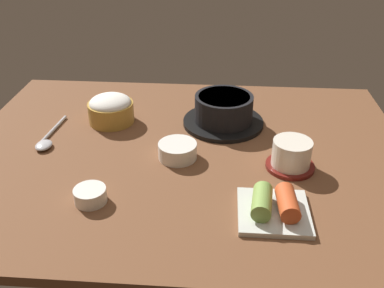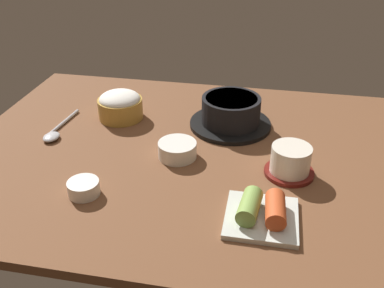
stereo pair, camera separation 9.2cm
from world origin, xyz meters
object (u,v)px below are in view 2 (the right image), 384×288
at_px(rice_bowl, 120,105).
at_px(spoon, 55,132).
at_px(banchan_cup_center, 177,149).
at_px(stone_pot, 231,113).
at_px(kimchi_plate, 262,212).
at_px(tea_cup_with_saucer, 290,161).
at_px(side_bowl_near, 84,187).

relative_size(rice_bowl, spoon, 0.65).
bearing_deg(banchan_cup_center, stone_pot, 59.54).
bearing_deg(kimchi_plate, stone_pot, 105.44).
xyz_separation_m(tea_cup_with_saucer, side_bowl_near, (-0.38, -0.14, -0.02)).
xyz_separation_m(rice_bowl, kimchi_plate, (0.37, -0.33, -0.02)).
height_order(stone_pot, side_bowl_near, stone_pot).
bearing_deg(kimchi_plate, banchan_cup_center, 137.17).
bearing_deg(side_bowl_near, banchan_cup_center, 48.55).
bearing_deg(kimchi_plate, spoon, 156.43).
height_order(stone_pot, rice_bowl, stone_pot).
bearing_deg(rice_bowl, spoon, -136.97).
relative_size(rice_bowl, tea_cup_with_saucer, 1.10).
xyz_separation_m(kimchi_plate, spoon, (-0.49, 0.22, -0.01)).
relative_size(stone_pot, side_bowl_near, 3.29).
relative_size(stone_pot, rice_bowl, 1.77).
xyz_separation_m(rice_bowl, side_bowl_near, (0.04, -0.32, -0.02)).
distance_m(banchan_cup_center, spoon, 0.31).
distance_m(banchan_cup_center, kimchi_plate, 0.26).
xyz_separation_m(kimchi_plate, side_bowl_near, (-0.33, 0.01, -0.00)).
height_order(side_bowl_near, spoon, side_bowl_near).
height_order(tea_cup_with_saucer, spoon, tea_cup_with_saucer).
bearing_deg(banchan_cup_center, spoon, 172.53).
relative_size(rice_bowl, side_bowl_near, 1.85).
relative_size(banchan_cup_center, spoon, 0.49).
bearing_deg(side_bowl_near, tea_cup_with_saucer, 20.50).
height_order(rice_bowl, banchan_cup_center, rice_bowl).
relative_size(stone_pot, spoon, 1.16).
height_order(banchan_cup_center, kimchi_plate, kimchi_plate).
height_order(stone_pot, kimchi_plate, stone_pot).
xyz_separation_m(side_bowl_near, spoon, (-0.16, 0.20, -0.01)).
bearing_deg(side_bowl_near, rice_bowl, 96.52).
height_order(tea_cup_with_saucer, banchan_cup_center, tea_cup_with_saucer).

